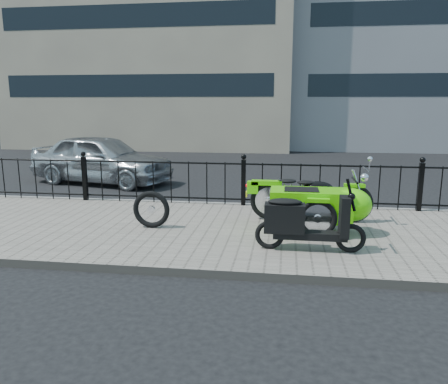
# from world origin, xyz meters

# --- Properties ---
(ground) EXTENTS (120.00, 120.00, 0.00)m
(ground) POSITION_xyz_m (0.00, 0.00, 0.00)
(ground) COLOR black
(ground) RESTS_ON ground
(sidewalk) EXTENTS (30.00, 3.80, 0.12)m
(sidewalk) POSITION_xyz_m (0.00, -0.50, 0.06)
(sidewalk) COLOR #6C655B
(sidewalk) RESTS_ON ground
(curb) EXTENTS (30.00, 0.10, 0.12)m
(curb) POSITION_xyz_m (0.00, 1.44, 0.06)
(curb) COLOR gray
(curb) RESTS_ON ground
(iron_fence) EXTENTS (14.11, 0.11, 1.08)m
(iron_fence) POSITION_xyz_m (0.00, 1.30, 0.59)
(iron_fence) COLOR black
(iron_fence) RESTS_ON sidewalk
(building_tan) EXTENTS (14.00, 8.01, 12.00)m
(building_tan) POSITION_xyz_m (-6.00, 15.99, 6.00)
(building_tan) COLOR gray
(building_tan) RESTS_ON ground
(motorcycle_sidecar) EXTENTS (2.28, 1.48, 0.98)m
(motorcycle_sidecar) POSITION_xyz_m (1.45, -0.38, 0.59)
(motorcycle_sidecar) COLOR black
(motorcycle_sidecar) RESTS_ON sidewalk
(scooter) EXTENTS (1.59, 0.46, 1.07)m
(scooter) POSITION_xyz_m (1.12, -1.43, 0.54)
(scooter) COLOR black
(scooter) RESTS_ON sidewalk
(spare_tire) EXTENTS (0.65, 0.09, 0.65)m
(spare_tire) POSITION_xyz_m (-1.39, -0.62, 0.44)
(spare_tire) COLOR black
(spare_tire) RESTS_ON sidewalk
(sedan_car) EXTENTS (4.32, 2.53, 1.38)m
(sedan_car) POSITION_xyz_m (-4.27, 3.96, 0.69)
(sedan_car) COLOR #ADB0B4
(sedan_car) RESTS_ON ground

